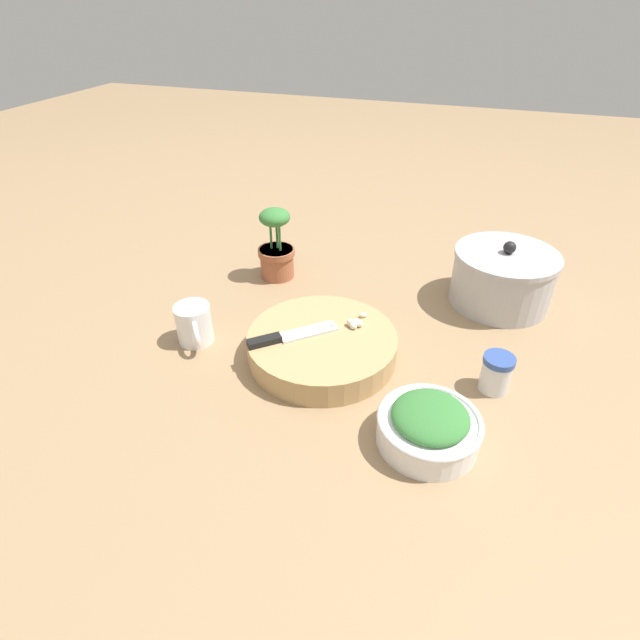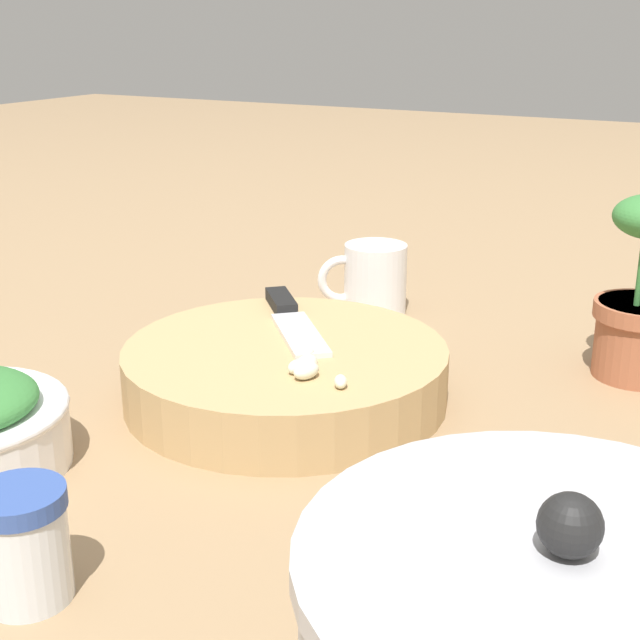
% 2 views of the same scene
% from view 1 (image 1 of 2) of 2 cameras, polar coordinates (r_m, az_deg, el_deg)
% --- Properties ---
extents(ground_plane, '(5.00, 5.00, 0.00)m').
position_cam_1_polar(ground_plane, '(1.06, 1.54, -2.67)').
color(ground_plane, '#997A56').
extents(cutting_board, '(0.30, 0.30, 0.05)m').
position_cam_1_polar(cutting_board, '(1.01, 0.24, -2.97)').
color(cutting_board, tan).
rests_on(cutting_board, ground_plane).
extents(chef_knife, '(0.16, 0.14, 0.01)m').
position_cam_1_polar(chef_knife, '(0.99, -3.75, -1.85)').
color(chef_knife, black).
rests_on(chef_knife, cutting_board).
extents(garlic_cloves, '(0.07, 0.07, 0.02)m').
position_cam_1_polar(garlic_cloves, '(1.02, 3.88, -0.28)').
color(garlic_cloves, silver).
rests_on(garlic_cloves, cutting_board).
extents(herb_bowl, '(0.17, 0.17, 0.08)m').
position_cam_1_polar(herb_bowl, '(0.85, 12.33, -11.72)').
color(herb_bowl, white).
rests_on(herb_bowl, ground_plane).
extents(spice_jar, '(0.06, 0.06, 0.08)m').
position_cam_1_polar(spice_jar, '(0.98, 19.48, -5.74)').
color(spice_jar, silver).
rests_on(spice_jar, ground_plane).
extents(coffee_mug, '(0.08, 0.10, 0.09)m').
position_cam_1_polar(coffee_mug, '(1.08, -14.19, -0.50)').
color(coffee_mug, white).
rests_on(coffee_mug, ground_plane).
extents(stock_pot, '(0.23, 0.23, 0.16)m').
position_cam_1_polar(stock_pot, '(1.24, 20.12, 4.53)').
color(stock_pot, '#B2B2B7').
rests_on(stock_pot, ground_plane).
extents(potted_herb, '(0.09, 0.09, 0.18)m').
position_cam_1_polar(potted_herb, '(1.27, -5.02, 8.05)').
color(potted_herb, '#A35B3D').
rests_on(potted_herb, ground_plane).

